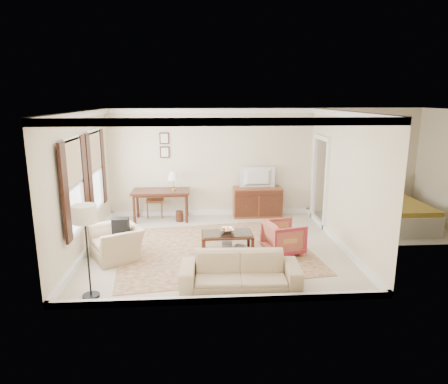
{
  "coord_description": "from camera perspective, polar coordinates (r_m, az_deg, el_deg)",
  "views": [
    {
      "loc": [
        -0.36,
        -8.19,
        3.16
      ],
      "look_at": [
        0.2,
        0.3,
        1.15
      ],
      "focal_mm": 32.0,
      "sensor_mm": 36.0,
      "label": 1
    }
  ],
  "objects": [
    {
      "name": "framed_prints",
      "position": [
        10.76,
        -8.49,
        6.65
      ],
      "size": [
        0.25,
        0.04,
        0.68
      ],
      "primitive_type": null,
      "color": "#441F13",
      "rests_on": "room_shell"
    },
    {
      "name": "window_front",
      "position": [
        8.01,
        -20.68,
        0.83
      ],
      "size": [
        0.12,
        1.56,
        1.8
      ],
      "primitive_type": null,
      "color": "#CCB284",
      "rests_on": "room_shell"
    },
    {
      "name": "window_rear",
      "position": [
        9.52,
        -17.97,
        2.91
      ],
      "size": [
        0.12,
        1.56,
        1.8
      ],
      "primitive_type": null,
      "color": "#CCB284",
      "rests_on": "room_shell"
    },
    {
      "name": "club_armchair",
      "position": [
        8.34,
        -15.15,
        -6.23
      ],
      "size": [
        1.06,
        1.2,
        0.88
      ],
      "primitive_type": "imported",
      "rotation": [
        0.0,
        0.0,
        -1.06
      ],
      "color": "tan",
      "rests_on": "room_shell"
    },
    {
      "name": "fruit_bowl",
      "position": [
        8.32,
        0.44,
        -5.39
      ],
      "size": [
        0.42,
        0.42,
        0.1
      ],
      "primitive_type": "imported",
      "color": "silver",
      "rests_on": "coffee_table"
    },
    {
      "name": "book_b",
      "position": [
        8.34,
        1.46,
        -7.73
      ],
      "size": [
        0.26,
        0.14,
        0.38
      ],
      "primitive_type": "imported",
      "rotation": [
        0.0,
        0.0,
        -0.44
      ],
      "color": "brown",
      "rests_on": "coffee_table"
    },
    {
      "name": "book_a",
      "position": [
        8.46,
        -0.31,
        -7.37
      ],
      "size": [
        0.28,
        0.04,
        0.38
      ],
      "primitive_type": "imported",
      "rotation": [
        0.0,
        0.0,
        -0.01
      ],
      "color": "brown",
      "rests_on": "coffee_table"
    },
    {
      "name": "writing_desk",
      "position": [
        10.55,
        -9.0,
        -0.32
      ],
      "size": [
        1.49,
        0.74,
        0.81
      ],
      "color": "#441F13",
      "rests_on": "room_shell"
    },
    {
      "name": "tv",
      "position": [
        10.68,
        4.88,
        2.98
      ],
      "size": [
        0.9,
        0.52,
        0.12
      ],
      "primitive_type": "imported",
      "rotation": [
        0.0,
        0.0,
        3.14
      ],
      "color": "black",
      "rests_on": "sideboard"
    },
    {
      "name": "rug",
      "position": [
        8.6,
        -1.38,
        -8.22
      ],
      "size": [
        4.37,
        3.88,
        0.01
      ],
      "primitive_type": "cube",
      "rotation": [
        0.0,
        0.0,
        0.13
      ],
      "color": "maroon",
      "rests_on": "room_shell"
    },
    {
      "name": "sideboard",
      "position": [
        10.88,
        4.78,
        -1.42
      ],
      "size": [
        1.31,
        0.5,
        0.81
      ],
      "primitive_type": "cube",
      "color": "brown",
      "rests_on": "room_shell"
    },
    {
      "name": "doorway",
      "position": [
        10.37,
        13.53,
        1.33
      ],
      "size": [
        0.1,
        1.12,
        2.25
      ],
      "primitive_type": null,
      "color": "white",
      "rests_on": "room_shell"
    },
    {
      "name": "coffee_table",
      "position": [
        8.33,
        0.45,
        -6.51
      ],
      "size": [
        1.06,
        0.64,
        0.44
      ],
      "rotation": [
        0.0,
        0.0,
        0.03
      ],
      "color": "#441F13",
      "rests_on": "room_shell"
    },
    {
      "name": "sofa",
      "position": [
        6.86,
        2.33,
        -10.52
      ],
      "size": [
        2.04,
        0.67,
        0.79
      ],
      "primitive_type": "imported",
      "rotation": [
        0.0,
        0.0,
        -0.04
      ],
      "color": "tan",
      "rests_on": "room_shell"
    },
    {
      "name": "desk_chair",
      "position": [
        10.95,
        -9.84,
        -0.82
      ],
      "size": [
        0.5,
        0.5,
        1.05
      ],
      "primitive_type": null,
      "rotation": [
        0.0,
        0.0,
        0.12
      ],
      "color": "brown",
      "rests_on": "room_shell"
    },
    {
      "name": "desk_lamp",
      "position": [
        10.45,
        -7.22,
        1.61
      ],
      "size": [
        0.32,
        0.32,
        0.5
      ],
      "primitive_type": null,
      "color": "silver",
      "rests_on": "writing_desk"
    },
    {
      "name": "room_shell",
      "position": [
        8.22,
        -1.27,
        8.49
      ],
      "size": [
        5.51,
        5.01,
        2.91
      ],
      "color": "beige",
      "rests_on": "ground"
    },
    {
      "name": "striped_armchair",
      "position": [
        8.41,
        8.51,
        -6.22
      ],
      "size": [
        0.84,
        0.87,
        0.75
      ],
      "primitive_type": "imported",
      "rotation": [
        0.0,
        0.0,
        1.82
      ],
      "color": "maroon",
      "rests_on": "room_shell"
    },
    {
      "name": "backpack",
      "position": [
        8.23,
        -14.55,
        -4.66
      ],
      "size": [
        0.32,
        0.38,
        0.4
      ],
      "primitive_type": "cube",
      "rotation": [
        0.0,
        0.0,
        -1.21
      ],
      "color": "black",
      "rests_on": "club_armchair"
    },
    {
      "name": "annex_bedroom",
      "position": [
        10.89,
        22.85,
        -2.78
      ],
      "size": [
        3.0,
        2.7,
        2.9
      ],
      "color": "beige",
      "rests_on": "ground"
    },
    {
      "name": "floor_lamp",
      "position": [
        6.59,
        -19.26,
        -3.91
      ],
      "size": [
        0.38,
        0.38,
        1.55
      ],
      "color": "black",
      "rests_on": "room_shell"
    }
  ]
}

